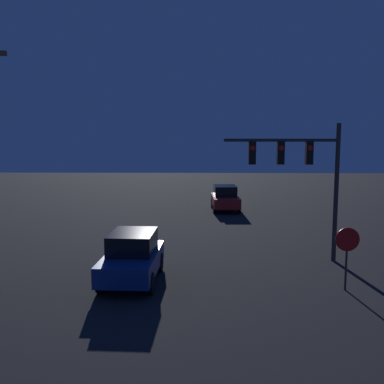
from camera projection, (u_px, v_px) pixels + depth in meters
The scene contains 4 objects.
car_near at pixel (132, 256), 14.91m from camera, with size 1.93×3.87×1.71m.
car_far at pixel (225, 198), 29.68m from camera, with size 1.92×3.86×1.71m.
traffic_signal_mast at pixel (303, 167), 17.00m from camera, with size 4.60×0.30×5.57m.
stop_sign at pixel (347, 247), 13.90m from camera, with size 0.78×0.07×2.10m.
Camera 1 is at (0.30, -2.06, 4.96)m, focal length 40.00 mm.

